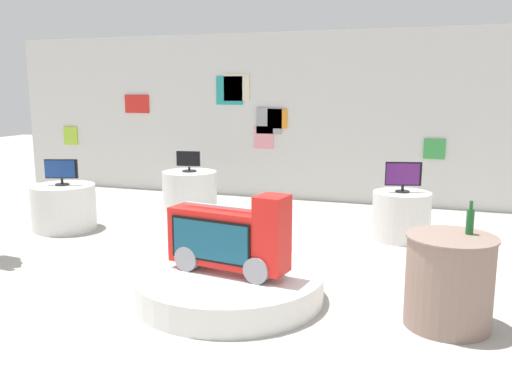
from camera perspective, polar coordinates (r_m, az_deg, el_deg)
name	(u,v)px	position (r m, az deg, el deg)	size (l,w,h in m)	color
ground_plane	(200,313)	(4.97, -5.88, -12.39)	(30.00, 30.00, 0.00)	#B2ADA3
back_wall_display	(322,118)	(9.56, 6.93, 7.70)	(12.19, 0.13, 2.90)	silver
main_display_pedestal	(229,285)	(5.21, -2.87, -9.69)	(1.77, 1.77, 0.26)	silver
novelty_firetruck_tv	(230,240)	(5.06, -2.75, -5.03)	(1.19, 0.50, 0.77)	gray
display_pedestal_left_rear	(190,191)	(8.95, -6.91, 0.15)	(0.88, 0.88, 0.63)	silver
tv_on_left_rear	(189,161)	(8.88, -7.00, 3.25)	(0.42, 0.23, 0.34)	black
display_pedestal_right_rear	(64,207)	(8.11, -19.38, -1.50)	(0.88, 0.88, 0.63)	silver
tv_on_right_rear	(61,171)	(8.02, -19.63, 2.09)	(0.44, 0.19, 0.36)	black
display_pedestal_far_right	(401,216)	(7.39, 14.88, -2.40)	(0.75, 0.75, 0.63)	silver
tv_on_far_right	(403,176)	(7.28, 15.07, 1.66)	(0.45, 0.18, 0.39)	black
side_table_round	(449,280)	(4.82, 19.46, -8.67)	(0.73, 0.73, 0.77)	gray
bottle_on_side_table	(470,221)	(4.79, 21.39, -2.81)	(0.06, 0.06, 0.28)	#195926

